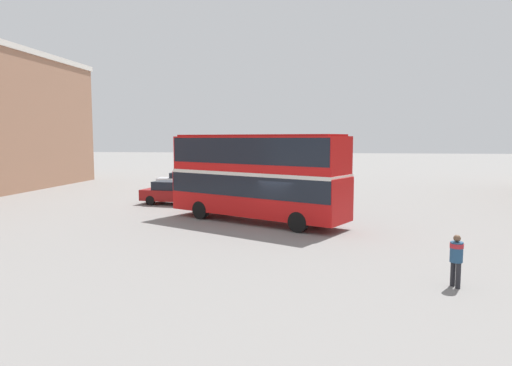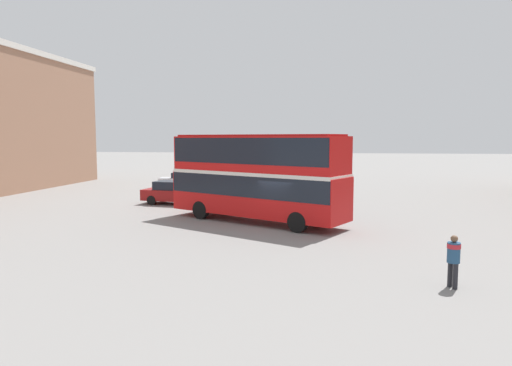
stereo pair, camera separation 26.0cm
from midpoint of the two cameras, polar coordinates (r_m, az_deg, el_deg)
ground_plane at (r=24.19m, az=3.53°, el=-5.58°), size 240.00×240.00×0.00m
double_decker_bus at (r=25.36m, az=0.29°, el=1.35°), size 10.51×7.13×4.89m
pedestrian_foreground at (r=15.77m, az=23.90°, el=-8.32°), size 0.54×0.54×1.69m
parked_car_kerb_near at (r=32.94m, az=-9.89°, el=-1.19°), size 4.82×2.50×1.65m
parked_car_kerb_far at (r=42.22m, az=-8.89°, el=0.28°), size 4.38×2.16×1.56m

